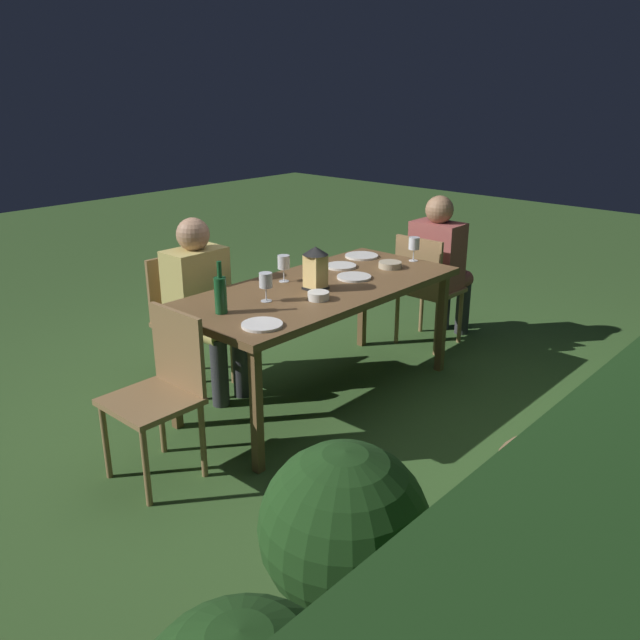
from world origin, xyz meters
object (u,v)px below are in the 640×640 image
(chair_head_far, at_px, (162,388))
(lantern_centerpiece, at_px, (315,266))
(chair_head_near, at_px, (425,285))
(person_in_rust, at_px, (441,261))
(side_table, at_px, (575,526))
(wine_glass_c, at_px, (284,263))
(ice_bucket, at_px, (588,446))
(wine_glass_a, at_px, (414,245))
(bowl_bread, at_px, (390,265))
(plate_c, at_px, (341,266))
(plate_a, at_px, (354,277))
(potted_plant_by_hedge, at_px, (344,540))
(wine_glass_b, at_px, (266,282))
(plate_b, at_px, (362,256))
(dining_table, at_px, (320,294))
(green_bottle_on_table, at_px, (221,294))
(bowl_olives, at_px, (318,295))
(chair_side_left_b, at_px, (186,314))
(person_in_mustard, at_px, (203,299))
(plate_d, at_px, (262,325))

(chair_head_far, height_order, lantern_centerpiece, lantern_centerpiece)
(chair_head_near, bearing_deg, person_in_rust, 180.00)
(person_in_rust, height_order, side_table, person_in_rust)
(wine_glass_c, distance_m, ice_bucket, 2.33)
(wine_glass_a, relative_size, bowl_bread, 1.08)
(plate_c, bearing_deg, wine_glass_c, -4.96)
(plate_c, height_order, bowl_bread, bowl_bread)
(plate_a, height_order, plate_c, same)
(person_in_rust, height_order, plate_c, person_in_rust)
(person_in_rust, bearing_deg, bowl_bread, 5.55)
(potted_plant_by_hedge, bearing_deg, side_table, 140.38)
(wine_glass_b, xyz_separation_m, plate_b, (-1.16, -0.23, -0.11))
(plate_a, bearing_deg, potted_plant_by_hedge, 38.59)
(chair_head_near, relative_size, plate_c, 4.16)
(dining_table, height_order, lantern_centerpiece, lantern_centerpiece)
(chair_head_near, distance_m, wine_glass_b, 1.67)
(person_in_rust, bearing_deg, plate_c, -10.70)
(plate_c, bearing_deg, green_bottle_on_table, 6.39)
(wine_glass_a, height_order, bowl_olives, wine_glass_a)
(bowl_olives, bearing_deg, chair_side_left_b, -77.92)
(wine_glass_b, bearing_deg, side_table, 78.59)
(lantern_centerpiece, distance_m, plate_c, 0.55)
(plate_c, relative_size, bowl_olives, 1.67)
(person_in_mustard, height_order, plate_d, person_in_mustard)
(plate_c, bearing_deg, chair_head_near, 166.69)
(wine_glass_a, xyz_separation_m, plate_a, (0.61, -0.03, -0.11))
(wine_glass_b, relative_size, potted_plant_by_hedge, 0.20)
(wine_glass_c, relative_size, bowl_bread, 1.08)
(ice_bucket, bearing_deg, person_in_rust, -138.41)
(green_bottle_on_table, relative_size, plate_c, 1.39)
(plate_c, height_order, bowl_olives, bowl_olives)
(plate_a, relative_size, side_table, 0.32)
(chair_head_far, distance_m, wine_glass_a, 2.11)
(chair_head_far, relative_size, green_bottle_on_table, 3.00)
(side_table, bearing_deg, wine_glass_a, -132.32)
(chair_head_far, distance_m, person_in_mustard, 1.00)
(wine_glass_c, distance_m, plate_a, 0.46)
(lantern_centerpiece, height_order, ice_bucket, ice_bucket)
(chair_head_far, height_order, wine_glass_a, wine_glass_a)
(green_bottle_on_table, distance_m, plate_c, 1.17)
(ice_bucket, bearing_deg, green_bottle_on_table, -92.81)
(plate_b, distance_m, plate_c, 0.32)
(person_in_mustard, xyz_separation_m, side_table, (0.41, 2.60, -0.18))
(chair_head_near, height_order, plate_a, chair_head_near)
(wine_glass_b, height_order, plate_a, wine_glass_b)
(plate_d, bearing_deg, wine_glass_c, -142.95)
(green_bottle_on_table, xyz_separation_m, wine_glass_c, (-0.65, -0.17, 0.01))
(chair_head_far, bearing_deg, plate_c, -173.48)
(dining_table, xyz_separation_m, wine_glass_c, (0.09, -0.23, 0.17))
(side_table, bearing_deg, ice_bucket, 90.00)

